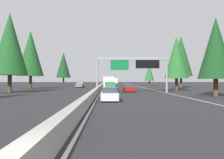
% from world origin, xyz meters
% --- Properties ---
extents(ground_plane, '(320.00, 320.00, 0.00)m').
position_xyz_m(ground_plane, '(60.00, 0.00, 0.00)').
color(ground_plane, '#262628').
extents(median_barrier, '(180.00, 0.56, 0.90)m').
position_xyz_m(median_barrier, '(80.00, 0.30, 0.45)').
color(median_barrier, '#9E9B93').
rests_on(median_barrier, ground).
extents(shoulder_stripe_right, '(160.00, 0.16, 0.01)m').
position_xyz_m(shoulder_stripe_right, '(70.00, -11.52, 0.01)').
color(shoulder_stripe_right, silver).
rests_on(shoulder_stripe_right, ground).
extents(shoulder_stripe_median, '(160.00, 0.16, 0.01)m').
position_xyz_m(shoulder_stripe_median, '(70.00, -0.25, 0.01)').
color(shoulder_stripe_median, silver).
rests_on(shoulder_stripe_median, ground).
extents(sign_gantry_overhead, '(0.50, 12.68, 6.26)m').
position_xyz_m(sign_gantry_overhead, '(36.74, -6.04, 4.98)').
color(sign_gantry_overhead, gray).
rests_on(sign_gantry_overhead, ground).
extents(sedan_far_right, '(4.40, 1.80, 1.47)m').
position_xyz_m(sedan_far_right, '(20.65, -1.73, 0.68)').
color(sedan_far_right, silver).
rests_on(sedan_far_right, ground).
extents(sedan_distant_a, '(4.40, 1.80, 1.47)m').
position_xyz_m(sedan_distant_a, '(38.68, -5.41, 0.68)').
color(sedan_distant_a, maroon).
rests_on(sedan_distant_a, ground).
extents(box_truck_far_left, '(8.50, 2.40, 2.95)m').
position_xyz_m(box_truck_far_left, '(52.62, -1.78, 1.61)').
color(box_truck_far_left, white).
rests_on(box_truck_far_left, ground).
extents(bus_near_right, '(11.50, 2.55, 3.10)m').
position_xyz_m(bus_near_right, '(126.53, -5.62, 1.72)').
color(bus_near_right, white).
rests_on(bus_near_right, ground).
extents(minivan_mid_right, '(5.00, 1.95, 1.69)m').
position_xyz_m(minivan_mid_right, '(90.08, -1.90, 0.95)').
color(minivan_mid_right, slate).
rests_on(minivan_mid_right, ground).
extents(sedan_distant_b, '(4.40, 1.80, 1.47)m').
position_xyz_m(sedan_distant_b, '(119.06, -2.02, 0.68)').
color(sedan_distant_b, maroon).
rests_on(sedan_distant_b, ground).
extents(pickup_far_center, '(5.60, 2.00, 1.86)m').
position_xyz_m(pickup_far_center, '(37.88, -1.99, 0.91)').
color(pickup_far_center, '#2D6B38').
rests_on(pickup_far_center, ground).
extents(oncoming_near, '(5.60, 2.00, 1.86)m').
position_xyz_m(oncoming_near, '(62.62, 6.40, 0.91)').
color(oncoming_near, slate).
rests_on(oncoming_near, ground).
extents(conifer_right_foreground, '(4.75, 4.75, 10.80)m').
position_xyz_m(conifer_right_foreground, '(27.18, -16.28, 6.56)').
color(conifer_right_foreground, '#4C3823').
rests_on(conifer_right_foreground, ground).
extents(conifer_right_near, '(5.07, 5.07, 11.51)m').
position_xyz_m(conifer_right_near, '(44.82, -16.15, 7.00)').
color(conifer_right_near, '#4C3823').
rests_on(conifer_right_near, ground).
extents(conifer_right_mid, '(6.53, 6.53, 14.85)m').
position_xyz_m(conifer_right_mid, '(62.43, -22.69, 9.03)').
color(conifer_right_mid, '#4C3823').
rests_on(conifer_right_mid, ground).
extents(conifer_right_far, '(3.68, 3.68, 8.37)m').
position_xyz_m(conifer_right_far, '(85.56, -17.67, 5.08)').
color(conifer_right_far, '#4C3823').
rests_on(conifer_right_far, ground).
extents(conifer_left_near, '(6.17, 6.17, 14.02)m').
position_xyz_m(conifer_left_near, '(36.94, 15.66, 8.53)').
color(conifer_left_near, '#4C3823').
rests_on(conifer_left_near, ground).
extents(conifer_left_mid, '(6.46, 6.46, 14.68)m').
position_xyz_m(conifer_left_mid, '(54.96, 17.95, 8.93)').
color(conifer_left_mid, '#4C3823').
rests_on(conifer_left_mid, ground).
extents(conifer_left_far, '(6.34, 6.34, 14.40)m').
position_xyz_m(conifer_left_far, '(99.29, 18.02, 8.76)').
color(conifer_left_far, '#4C3823').
rests_on(conifer_left_far, ground).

